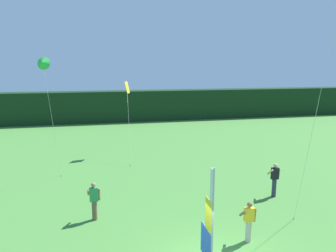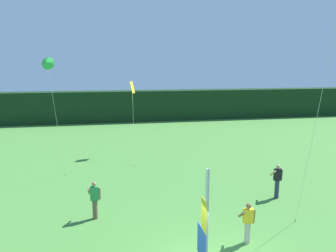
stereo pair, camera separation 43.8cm
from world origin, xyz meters
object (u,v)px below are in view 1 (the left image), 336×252
banner_flag (209,228)px  kite_green_delta_1 (43,63)px  kite_yellow_diamond_2 (127,91)px  person_far_left (94,200)px  person_near_banner (249,221)px  person_mid_field (275,179)px

banner_flag → kite_green_delta_1: kite_green_delta_1 is taller
banner_flag → kite_yellow_diamond_2: size_ratio=0.70×
banner_flag → person_far_left: size_ratio=2.24×
person_far_left → kite_green_delta_1: size_ratio=0.24×
kite_green_delta_1 → person_far_left: bearing=-63.5°
kite_green_delta_1 → person_near_banner: bearing=-44.2°
kite_yellow_diamond_2 → kite_green_delta_1: bearing=-130.7°
person_near_banner → person_far_left: size_ratio=0.94×
person_mid_field → person_far_left: 8.95m
person_near_banner → kite_green_delta_1: bearing=135.8°
person_far_left → kite_yellow_diamond_2: 11.49m
person_near_banner → kite_green_delta_1: 12.72m
person_near_banner → kite_yellow_diamond_2: bearing=103.2°
banner_flag → person_near_banner: banner_flag is taller
person_far_left → kite_yellow_diamond_2: kite_yellow_diamond_2 is taller
person_near_banner → kite_yellow_diamond_2: (-3.18, 13.59, 3.91)m
kite_green_delta_1 → kite_yellow_diamond_2: size_ratio=1.31×
person_near_banner → kite_green_delta_1: size_ratio=0.22×
banner_flag → person_far_left: bearing=124.5°
kite_green_delta_1 → kite_yellow_diamond_2: (4.92, 5.72, -1.94)m
banner_flag → kite_green_delta_1: 12.37m
person_near_banner → person_mid_field: 4.88m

